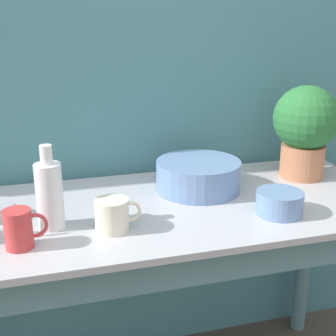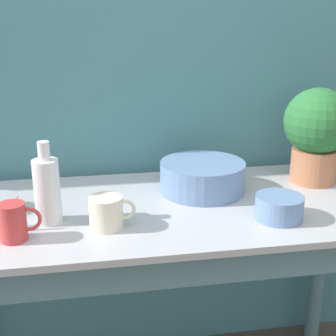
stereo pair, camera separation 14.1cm
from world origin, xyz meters
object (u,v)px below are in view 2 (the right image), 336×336
bowl_wash_large (202,177)px  mug_cream (107,212)px  bottle_tall (47,190)px  bowl_small_blue (279,207)px  potted_plant (317,130)px  mug_red (14,222)px

bowl_wash_large → mug_cream: bowl_wash_large is taller
bottle_tall → bowl_small_blue: bearing=-7.7°
potted_plant → mug_red: bearing=-163.7°
bowl_wash_large → mug_cream: (-0.32, -0.22, -0.00)m
bottle_tall → mug_red: bearing=-129.5°
mug_red → mug_cream: 0.24m
bowl_small_blue → mug_cream: bearing=177.2°
bottle_tall → mug_red: bottle_tall is taller
mug_cream → mug_red: bearing=-172.1°
potted_plant → mug_cream: bearing=-161.0°
potted_plant → bowl_small_blue: (-0.24, -0.27, -0.15)m
bowl_wash_large → bowl_small_blue: (0.17, -0.25, -0.02)m
bottle_tall → mug_cream: bottle_tall is taller
mug_red → potted_plant: bearing=16.3°
mug_red → mug_cream: bearing=7.9°
bowl_wash_large → mug_red: size_ratio=2.56×
potted_plant → bowl_wash_large: bearing=-176.5°
bowl_small_blue → mug_red: bearing=-179.2°
mug_cream → bowl_small_blue: (0.49, -0.02, -0.01)m
potted_plant → bottle_tall: size_ratio=1.39×
bottle_tall → mug_red: 0.13m
bottle_tall → mug_cream: bearing=-21.8°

